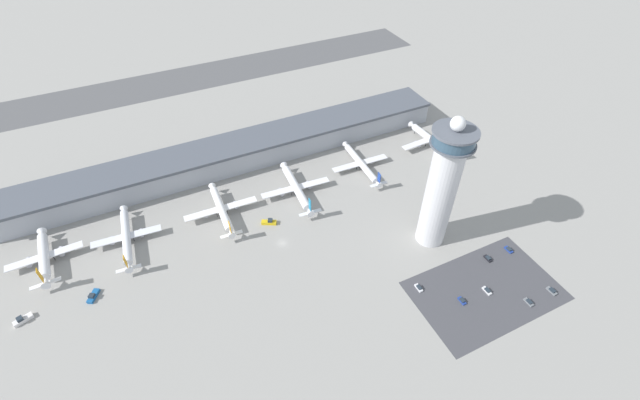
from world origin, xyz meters
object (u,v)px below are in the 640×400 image
(airplane_gate_delta, at_px, (296,188))
(airplane_gate_foxtrot, at_px, (430,139))
(control_tower, at_px, (442,185))
(airplane_gate_bravo, at_px, (126,237))
(car_white_wagon, at_px, (487,291))
(service_truck_baggage, at_px, (269,222))
(airplane_gate_alpha, at_px, (44,257))
(airplane_gate_echo, at_px, (361,163))
(airplane_gate_charlie, at_px, (221,209))
(car_blue_compact, at_px, (488,258))
(car_red_hatchback, at_px, (509,250))
(car_yellow_taxi, at_px, (462,301))
(car_black_suv, at_px, (419,288))
(service_truck_catering, at_px, (23,320))
(service_truck_fuel, at_px, (93,296))
(car_silver_sedan, at_px, (552,291))
(car_maroon_suv, at_px, (529,302))

(airplane_gate_delta, xyz_separation_m, airplane_gate_foxtrot, (92.77, 5.96, 0.31))
(control_tower, relative_size, airplane_gate_bravo, 1.57)
(airplane_gate_bravo, bearing_deg, car_white_wagon, -35.29)
(service_truck_baggage, bearing_deg, airplane_gate_bravo, 165.37)
(airplane_gate_alpha, xyz_separation_m, car_white_wagon, (172.77, -100.51, -3.81))
(airplane_gate_echo, bearing_deg, airplane_gate_charlie, -177.82)
(car_blue_compact, bearing_deg, airplane_gate_charlie, 141.69)
(car_red_hatchback, bearing_deg, airplane_gate_bravo, 152.90)
(car_yellow_taxi, bearing_deg, car_black_suv, 133.62)
(control_tower, height_order, service_truck_catering, control_tower)
(airplane_gate_bravo, distance_m, service_truck_fuel, 31.81)
(airplane_gate_bravo, height_order, car_black_suv, airplane_gate_bravo)
(control_tower, relative_size, airplane_gate_foxtrot, 1.69)
(car_yellow_taxi, xyz_separation_m, car_silver_sedan, (38.54, -12.92, 0.05))
(airplane_gate_foxtrot, distance_m, car_black_suv, 110.86)
(car_red_hatchback, bearing_deg, car_blue_compact, 179.62)
(airplane_gate_echo, bearing_deg, car_maroon_suv, -80.31)
(car_white_wagon, bearing_deg, airplane_gate_bravo, 144.71)
(airplane_gate_foxtrot, bearing_deg, car_silver_sedan, -98.94)
(airplane_gate_delta, relative_size, service_truck_catering, 5.67)
(service_truck_baggage, relative_size, car_red_hatchback, 1.79)
(airplane_gate_bravo, distance_m, car_black_suv, 138.88)
(airplane_gate_alpha, relative_size, car_red_hatchback, 8.44)
(car_red_hatchback, distance_m, car_white_wagon, 29.08)
(airplane_gate_charlie, bearing_deg, car_maroon_suv, -46.42)
(service_truck_catering, distance_m, car_black_suv, 166.11)
(service_truck_catering, xyz_separation_m, car_silver_sedan, (207.40, -83.33, -0.43))
(car_red_hatchback, height_order, car_black_suv, car_black_suv)
(airplane_gate_bravo, height_order, car_maroon_suv, airplane_gate_bravo)
(service_truck_fuel, xyz_separation_m, car_silver_sedan, (180.48, -83.31, -0.27))
(control_tower, relative_size, airplane_gate_echo, 1.59)
(airplane_gate_echo, relative_size, service_truck_fuel, 5.79)
(airplane_gate_delta, xyz_separation_m, car_yellow_taxi, (36.45, -94.05, -3.77))
(control_tower, distance_m, service_truck_catering, 184.53)
(airplane_gate_alpha, height_order, airplane_gate_bravo, airplane_gate_alpha)
(airplane_gate_charlie, height_order, car_white_wagon, airplane_gate_charlie)
(airplane_gate_foxtrot, bearing_deg, service_truck_baggage, -169.69)
(car_black_suv, xyz_separation_m, car_maroon_suv, (38.01, -26.30, -0.03))
(airplane_gate_echo, xyz_separation_m, car_red_hatchback, (32.59, -85.23, -3.16))
(airplane_gate_delta, bearing_deg, car_maroon_suv, -60.03)
(airplane_gate_foxtrot, relative_size, car_yellow_taxi, 9.92)
(service_truck_baggage, bearing_deg, car_silver_sedan, -43.69)
(airplane_gate_alpha, distance_m, car_blue_compact, 204.91)
(car_blue_compact, distance_m, car_silver_sedan, 28.99)
(service_truck_baggage, relative_size, car_black_suv, 1.77)
(airplane_gate_bravo, xyz_separation_m, airplane_gate_foxtrot, (180.39, 3.51, 0.45))
(airplane_gate_alpha, distance_m, car_maroon_suv, 216.48)
(control_tower, bearing_deg, airplane_gate_charlie, 145.96)
(car_red_hatchback, height_order, car_maroon_suv, car_maroon_suv)
(car_maroon_suv, bearing_deg, airplane_gate_echo, 99.69)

